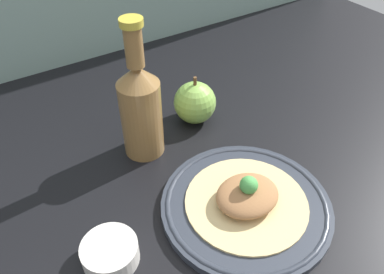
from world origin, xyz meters
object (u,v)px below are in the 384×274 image
at_px(plated_food, 249,196).
at_px(cider_bottle, 140,107).
at_px(plate, 248,204).
at_px(dipping_bowl, 110,253).
at_px(apple, 195,103).

bearing_deg(plated_food, cider_bottle, 108.74).
distance_m(plate, cider_bottle, 0.25).
relative_size(plate, plated_food, 1.39).
relative_size(plate, dipping_bowl, 3.37).
bearing_deg(apple, cider_bottle, -169.30).
bearing_deg(cider_bottle, dipping_bowl, -129.33).
height_order(plated_food, dipping_bowl, plated_food).
height_order(plate, cider_bottle, cider_bottle).
distance_m(cider_bottle, dipping_bowl, 0.26).
bearing_deg(plate, cider_bottle, 108.74).
xyz_separation_m(plate, dipping_bowl, (-0.23, 0.04, 0.01)).
relative_size(plated_food, dipping_bowl, 2.42).
xyz_separation_m(plated_food, cider_bottle, (-0.08, 0.22, 0.07)).
bearing_deg(dipping_bowl, cider_bottle, 50.67).
bearing_deg(cider_bottle, plate, -71.26).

